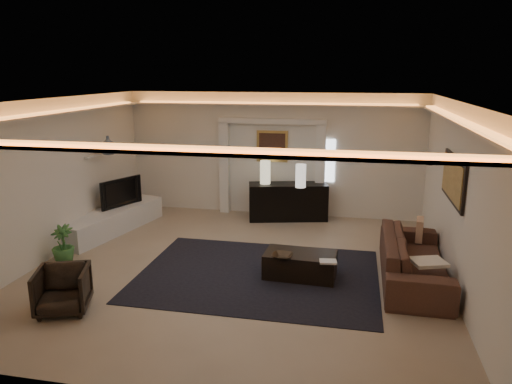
% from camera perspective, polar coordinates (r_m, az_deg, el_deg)
% --- Properties ---
extents(floor, '(7.00, 7.00, 0.00)m').
position_cam_1_polar(floor, '(8.53, -2.16, -9.08)').
color(floor, tan).
rests_on(floor, ground).
extents(ceiling, '(7.00, 7.00, 0.00)m').
position_cam_1_polar(ceiling, '(7.86, -2.35, 10.77)').
color(ceiling, white).
rests_on(ceiling, ground).
extents(wall_back, '(7.00, 0.00, 7.00)m').
position_cam_1_polar(wall_back, '(11.43, 1.95, 4.48)').
color(wall_back, silver).
rests_on(wall_back, ground).
extents(wall_front, '(7.00, 0.00, 7.00)m').
position_cam_1_polar(wall_front, '(4.91, -12.17, -9.02)').
color(wall_front, silver).
rests_on(wall_front, ground).
extents(wall_left, '(0.00, 7.00, 7.00)m').
position_cam_1_polar(wall_left, '(9.52, -23.17, 1.40)').
color(wall_left, silver).
rests_on(wall_left, ground).
extents(wall_right, '(0.00, 7.00, 7.00)m').
position_cam_1_polar(wall_right, '(8.01, 22.86, -0.78)').
color(wall_right, silver).
rests_on(wall_right, ground).
extents(cove_soffit, '(7.00, 7.00, 0.04)m').
position_cam_1_polar(cove_soffit, '(7.88, -2.33, 8.73)').
color(cove_soffit, silver).
rests_on(cove_soffit, ceiling).
extents(daylight_slit, '(0.25, 0.03, 1.00)m').
position_cam_1_polar(daylight_slit, '(11.29, 8.72, 3.68)').
color(daylight_slit, white).
rests_on(daylight_slit, wall_back).
extents(area_rug, '(4.00, 3.00, 0.01)m').
position_cam_1_polar(area_rug, '(8.27, 0.24, -9.80)').
color(area_rug, black).
rests_on(area_rug, ground).
extents(pilaster_left, '(0.22, 0.20, 2.20)m').
position_cam_1_polar(pilaster_left, '(11.65, -3.74, 2.88)').
color(pilaster_left, silver).
rests_on(pilaster_left, ground).
extents(pilaster_right, '(0.22, 0.20, 2.20)m').
position_cam_1_polar(pilaster_right, '(11.27, 7.63, 2.41)').
color(pilaster_right, silver).
rests_on(pilaster_right, ground).
extents(alcove_header, '(2.52, 0.20, 0.12)m').
position_cam_1_polar(alcove_header, '(11.23, 1.90, 8.42)').
color(alcove_header, silver).
rests_on(alcove_header, wall_back).
extents(painting_frame, '(0.74, 0.04, 0.74)m').
position_cam_1_polar(painting_frame, '(11.37, 1.94, 5.45)').
color(painting_frame, tan).
rests_on(painting_frame, wall_back).
extents(painting_canvas, '(0.62, 0.02, 0.62)m').
position_cam_1_polar(painting_canvas, '(11.35, 1.91, 5.43)').
color(painting_canvas, '#4C2D1E').
rests_on(painting_canvas, wall_back).
extents(art_panel_frame, '(0.04, 1.64, 0.74)m').
position_cam_1_polar(art_panel_frame, '(8.24, 22.43, 1.43)').
color(art_panel_frame, black).
rests_on(art_panel_frame, wall_right).
extents(art_panel_gold, '(0.02, 1.50, 0.62)m').
position_cam_1_polar(art_panel_gold, '(8.23, 22.26, 1.44)').
color(art_panel_gold, tan).
rests_on(art_panel_gold, wall_right).
extents(wall_sconce, '(0.12, 0.12, 0.22)m').
position_cam_1_polar(wall_sconce, '(10.07, 20.01, 3.65)').
color(wall_sconce, black).
rests_on(wall_sconce, wall_right).
extents(wall_niche, '(0.10, 0.55, 0.04)m').
position_cam_1_polar(wall_niche, '(10.61, -18.76, 4.09)').
color(wall_niche, silver).
rests_on(wall_niche, wall_left).
extents(console, '(1.88, 0.97, 0.90)m').
position_cam_1_polar(console, '(11.19, 3.81, -1.27)').
color(console, black).
rests_on(console, ground).
extents(lamp_left, '(0.29, 0.29, 0.53)m').
position_cam_1_polar(lamp_left, '(11.03, 1.10, 2.23)').
color(lamp_left, beige).
rests_on(lamp_left, console).
extents(lamp_right, '(0.24, 0.24, 0.52)m').
position_cam_1_polar(lamp_right, '(10.72, 5.33, 1.82)').
color(lamp_right, silver).
rests_on(lamp_right, console).
extents(media_ledge, '(1.24, 2.83, 0.52)m').
position_cam_1_polar(media_ledge, '(10.82, -16.72, -3.35)').
color(media_ledge, silver).
rests_on(media_ledge, ground).
extents(tv, '(1.04, 0.56, 0.62)m').
position_cam_1_polar(tv, '(10.99, -16.04, -0.13)').
color(tv, black).
rests_on(tv, media_ledge).
extents(figurine, '(0.19, 0.19, 0.40)m').
position_cam_1_polar(figurine, '(11.59, -14.51, 0.08)').
color(figurine, black).
rests_on(figurine, media_ledge).
extents(ginger_jar, '(0.48, 0.48, 0.39)m').
position_cam_1_polar(ginger_jar, '(10.54, -17.16, 5.33)').
color(ginger_jar, '#46505E').
rests_on(ginger_jar, wall_niche).
extents(plant, '(0.40, 0.40, 0.69)m').
position_cam_1_polar(plant, '(9.33, -21.97, -5.77)').
color(plant, '#346B30').
rests_on(plant, ground).
extents(sofa, '(2.57, 1.04, 0.75)m').
position_cam_1_polar(sofa, '(8.35, 18.25, -7.56)').
color(sofa, black).
rests_on(sofa, ground).
extents(throw_blanket, '(0.59, 0.53, 0.05)m').
position_cam_1_polar(throw_blanket, '(7.80, 19.81, -7.84)').
color(throw_blanket, beige).
rests_on(throw_blanket, sofa).
extents(throw_pillow, '(0.17, 0.42, 0.40)m').
position_cam_1_polar(throw_pillow, '(9.30, 18.84, -4.25)').
color(throw_pillow, tan).
rests_on(throw_pillow, sofa).
extents(coffee_table, '(1.21, 0.70, 0.44)m').
position_cam_1_polar(coffee_table, '(8.16, 5.27, -8.67)').
color(coffee_table, black).
rests_on(coffee_table, ground).
extents(bowl, '(0.37, 0.37, 0.08)m').
position_cam_1_polar(bowl, '(7.81, 3.14, -7.75)').
color(bowl, black).
rests_on(bowl, coffee_table).
extents(magazine, '(0.29, 0.22, 0.03)m').
position_cam_1_polar(magazine, '(7.75, 8.55, -8.28)').
color(magazine, silver).
rests_on(magazine, coffee_table).
extents(armchair, '(0.90, 0.92, 0.65)m').
position_cam_1_polar(armchair, '(7.51, -21.98, -10.74)').
color(armchair, black).
rests_on(armchair, ground).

